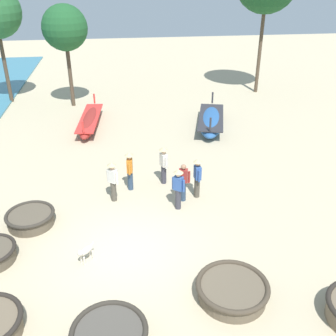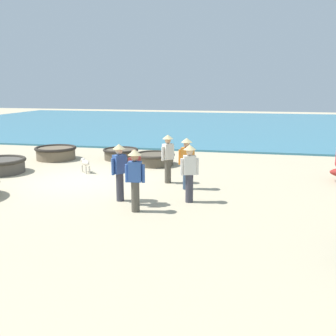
% 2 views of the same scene
% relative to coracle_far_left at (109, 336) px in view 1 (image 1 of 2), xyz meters
% --- Properties ---
extents(ground_plane, '(80.00, 80.00, 0.00)m').
position_rel_coracle_far_left_xyz_m(ground_plane, '(0.60, 3.51, -0.31)').
color(ground_plane, '#BCAD8C').
extents(coracle_far_left, '(1.91, 1.91, 0.56)m').
position_rel_coracle_far_left_xyz_m(coracle_far_left, '(0.00, 0.00, 0.00)').
color(coracle_far_left, '#4C473F').
rests_on(coracle_far_left, ground).
extents(coracle_weathered, '(1.72, 1.72, 0.50)m').
position_rel_coracle_far_left_xyz_m(coracle_weathered, '(-2.78, 5.39, -0.03)').
color(coracle_weathered, brown).
rests_on(coracle_weathered, ground).
extents(coracle_center, '(2.05, 2.05, 0.51)m').
position_rel_coracle_far_left_xyz_m(coracle_center, '(3.37, 1.12, -0.03)').
color(coracle_center, brown).
rests_on(coracle_center, ground).
extents(long_boat_red_hull, '(2.43, 4.90, 1.39)m').
position_rel_coracle_far_left_xyz_m(long_boat_red_hull, '(5.63, 13.60, 0.09)').
color(long_boat_red_hull, '#285693').
rests_on(long_boat_red_hull, ground).
extents(long_boat_white_hull, '(1.38, 5.09, 1.21)m').
position_rel_coracle_far_left_xyz_m(long_boat_white_hull, '(-1.10, 14.60, 0.04)').
color(long_boat_white_hull, maroon).
rests_on(long_boat_white_hull, ground).
extents(fisherman_by_coracle, '(0.52, 0.28, 1.57)m').
position_rel_coracle_far_left_xyz_m(fisherman_by_coracle, '(2.84, 6.28, 0.53)').
color(fisherman_by_coracle, '#2D425B').
rests_on(fisherman_by_coracle, ground).
extents(fisherman_with_hat, '(0.36, 0.53, 1.67)m').
position_rel_coracle_far_left_xyz_m(fisherman_with_hat, '(3.43, 6.47, 0.65)').
color(fisherman_with_hat, '#4C473D').
rests_on(fisherman_with_hat, ground).
extents(fisherman_standing_right, '(0.36, 0.50, 1.67)m').
position_rel_coracle_far_left_xyz_m(fisherman_standing_right, '(2.26, 7.72, 0.65)').
color(fisherman_standing_right, '#383842').
rests_on(fisherman_standing_right, ground).
extents(fisherman_standing_left, '(0.44, 0.38, 1.67)m').
position_rel_coracle_far_left_xyz_m(fisherman_standing_left, '(2.56, 5.73, 0.65)').
color(fisherman_standing_left, '#383842').
rests_on(fisherman_standing_left, ground).
extents(fisherman_crouching, '(0.36, 0.53, 1.67)m').
position_rel_coracle_far_left_xyz_m(fisherman_crouching, '(0.84, 7.38, 0.65)').
color(fisherman_crouching, '#2D425B').
rests_on(fisherman_crouching, ground).
extents(fisherman_hauling, '(0.43, 0.38, 1.67)m').
position_rel_coracle_far_left_xyz_m(fisherman_hauling, '(0.16, 6.62, 0.65)').
color(fisherman_hauling, '#4C473D').
rests_on(fisherman_hauling, ground).
extents(dog, '(0.50, 0.55, 0.55)m').
position_rel_coracle_far_left_xyz_m(dog, '(-0.74, 3.16, 0.07)').
color(dog, beige).
rests_on(dog, ground).
extents(tree_left_mid, '(2.71, 2.71, 6.18)m').
position_rel_coracle_far_left_xyz_m(tree_left_mid, '(-2.35, 18.50, 4.49)').
color(tree_left_mid, '#4C3D2D').
rests_on(tree_left_mid, ground).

